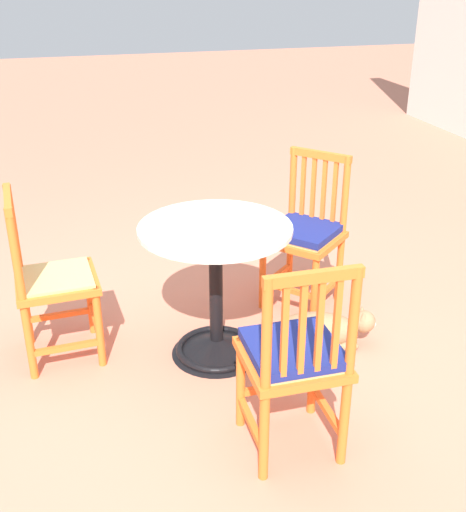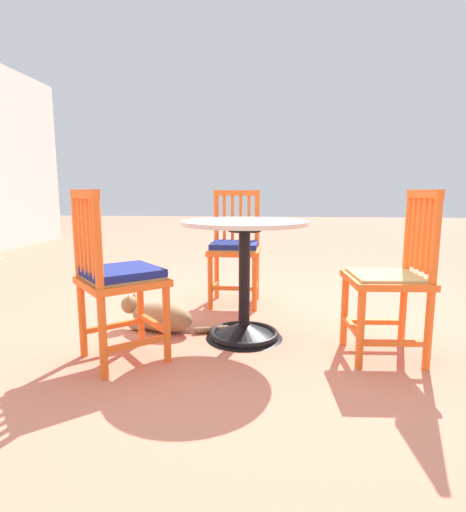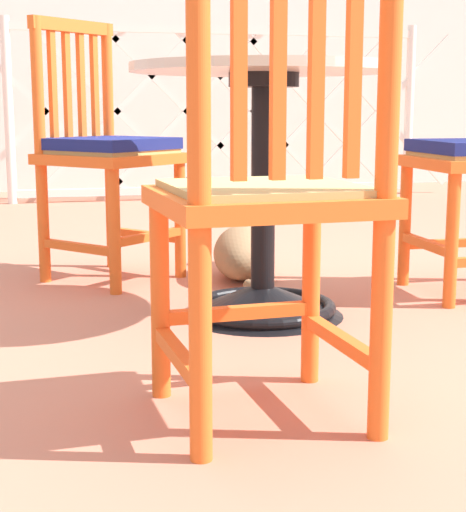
% 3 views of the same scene
% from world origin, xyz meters
% --- Properties ---
extents(ground_plane, '(24.00, 24.00, 0.00)m').
position_xyz_m(ground_plane, '(0.00, 0.00, 0.00)').
color(ground_plane, '#C6755B').
extents(cafe_table, '(0.76, 0.76, 0.73)m').
position_xyz_m(cafe_table, '(-0.12, 0.10, 0.28)').
color(cafe_table, black).
rests_on(cafe_table, ground_plane).
extents(orange_chair_facing_out, '(0.42, 0.42, 0.91)m').
position_xyz_m(orange_chair_facing_out, '(-0.33, -0.70, 0.43)').
color(orange_chair_facing_out, orange).
rests_on(orange_chair_facing_out, ground_plane).
extents(orange_chair_tucked_in, '(0.40, 0.40, 0.91)m').
position_xyz_m(orange_chair_tucked_in, '(0.66, 0.23, 0.45)').
color(orange_chair_tucked_in, orange).
rests_on(orange_chair_tucked_in, ground_plane).
extents(orange_chair_by_planter, '(0.56, 0.56, 0.91)m').
position_xyz_m(orange_chair_by_planter, '(-0.52, 0.74, 0.45)').
color(orange_chair_by_planter, orange).
rests_on(orange_chair_by_planter, ground_plane).
extents(tabby_cat, '(0.33, 0.74, 0.23)m').
position_xyz_m(tabby_cat, '(-0.04, 0.68, 0.10)').
color(tabby_cat, '#8E704C').
rests_on(tabby_cat, ground_plane).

